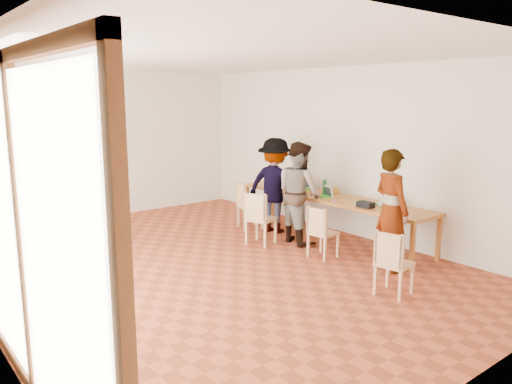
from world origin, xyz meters
The scene contains 24 objects.
ground centered at (0.00, 0.00, 0.00)m, with size 8.00×8.00×0.00m, color #A44627.
wall_back centered at (0.00, 4.00, 1.50)m, with size 6.00×0.10×3.00m, color beige.
wall_front centered at (0.00, -4.00, 1.50)m, with size 6.00×0.10×3.00m, color beige.
wall_right centered at (3.00, 0.00, 1.50)m, with size 0.10×8.00×3.00m, color beige.
ceiling centered at (0.00, 0.00, 3.02)m, with size 6.00×8.00×0.04m, color white.
communal_table centered at (2.50, -0.05, 0.70)m, with size 0.80×4.00×0.75m.
side_table centered at (-1.89, 2.79, 0.67)m, with size 0.90×0.90×0.75m.
chair_near centered at (1.13, -2.38, 0.52)m, with size 0.45×0.45×0.45m.
chair_mid centered at (1.52, -0.77, 0.50)m, with size 0.42×0.42×0.43m.
chair_far centered at (1.22, 0.37, 0.56)m, with size 0.55×0.55×0.48m.
chair_empty centered at (1.72, 1.37, 0.54)m, with size 0.51×0.51×0.47m.
chair_spare centered at (-1.02, 1.86, 0.58)m, with size 0.61×0.61×0.50m.
person_near centered at (1.95, -1.75, 0.88)m, with size 0.64×0.42×1.76m, color gray.
person_mid centered at (1.89, 0.09, 0.87)m, with size 0.84×0.66×1.74m, color gray.
person_far centered at (2.01, 0.86, 0.87)m, with size 1.12×0.65×1.74m, color gray.
laptop_near centered at (2.65, -1.10, 0.81)m, with size 0.28×0.30×0.20m.
laptop_mid centered at (2.42, -0.05, 0.80)m, with size 0.25×0.27×0.20m.
laptop_far centered at (2.68, 0.72, 0.81)m, with size 0.23×0.27×0.23m.
yellow_mug centered at (2.81, 0.09, 0.80)m, with size 0.12×0.12×0.10m, color yellow.
green_bottle centered at (2.48, 0.06, 0.89)m, with size 0.07×0.07×0.28m, color #176836.
clear_glass centered at (2.51, -1.14, 0.80)m, with size 0.07×0.07×0.09m, color silver.
condiment_cup centered at (2.35, -0.81, 0.78)m, with size 0.08×0.08×0.06m, color white.
pink_phone centered at (2.23, -0.41, 0.76)m, with size 0.05×0.10×0.01m, color #C23A82.
black_pouch centered at (2.27, -1.02, 0.80)m, with size 0.16×0.26×0.09m, color black.
Camera 1 is at (-3.86, -5.96, 2.45)m, focal length 35.00 mm.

